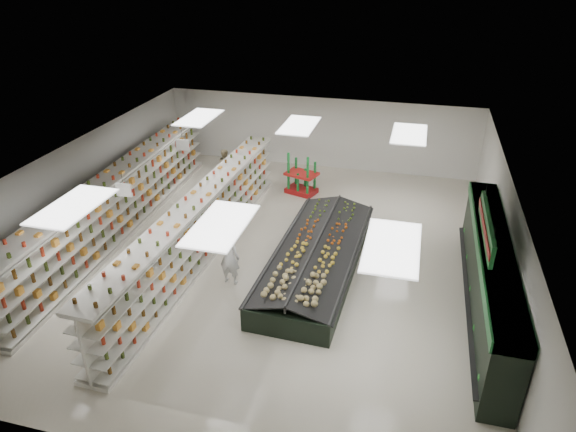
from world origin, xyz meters
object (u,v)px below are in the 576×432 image
(shopper_main, at_px, (229,257))
(shopper_background, at_px, (226,167))
(gondola_left, at_px, (120,205))
(soda_endcap, at_px, (302,175))
(gondola_center, at_px, (200,229))
(produce_island, at_px, (317,256))

(shopper_main, distance_m, shopper_background, 7.42)
(gondola_left, bearing_deg, shopper_main, -25.07)
(soda_endcap, bearing_deg, shopper_main, -95.10)
(gondola_center, xyz_separation_m, soda_endcap, (2.04, 5.59, -0.19))
(gondola_center, height_order, shopper_main, gondola_center)
(gondola_left, relative_size, gondola_center, 1.07)
(gondola_left, height_order, shopper_main, gondola_left)
(gondola_center, height_order, soda_endcap, gondola_center)
(soda_endcap, bearing_deg, gondola_left, -138.95)
(gondola_center, xyz_separation_m, shopper_background, (-1.28, 5.69, -0.19))
(shopper_main, bearing_deg, produce_island, -144.83)
(gondola_center, relative_size, soda_endcap, 7.64)
(shopper_background, bearing_deg, soda_endcap, -57.90)
(shopper_main, bearing_deg, shopper_background, -63.39)
(produce_island, bearing_deg, shopper_background, 132.50)
(produce_island, relative_size, shopper_background, 4.56)
(gondola_left, relative_size, shopper_background, 8.41)
(gondola_center, relative_size, shopper_main, 6.97)
(gondola_center, distance_m, shopper_background, 5.84)
(produce_island, bearing_deg, soda_endcap, 107.93)
(gondola_left, xyz_separation_m, shopper_main, (4.83, -2.07, -0.16))
(produce_island, xyz_separation_m, soda_endcap, (-1.76, 5.44, 0.30))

